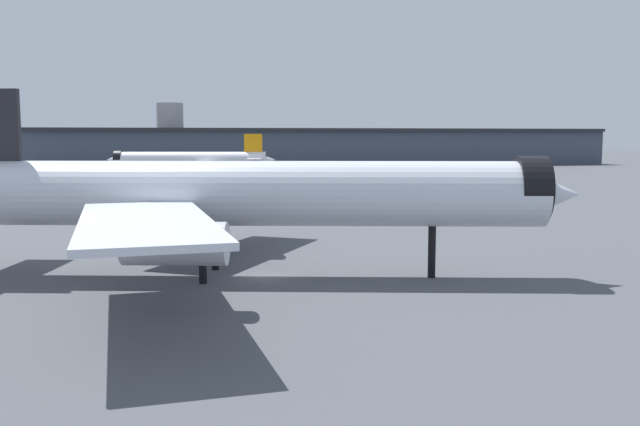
% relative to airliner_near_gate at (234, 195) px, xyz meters
% --- Properties ---
extents(ground, '(900.00, 900.00, 0.00)m').
position_rel_airliner_near_gate_xyz_m(ground, '(2.53, -0.68, -7.23)').
color(ground, '#4C4F54').
extents(airliner_near_gate, '(59.64, 53.76, 16.41)m').
position_rel_airliner_near_gate_xyz_m(airliner_near_gate, '(0.00, 0.00, 0.00)').
color(airliner_near_gate, silver).
rests_on(airliner_near_gate, ground).
extents(airliner_far_taxiway, '(45.96, 41.51, 12.68)m').
position_rel_airliner_near_gate_xyz_m(airliner_far_taxiway, '(-7.14, 131.16, -1.65)').
color(airliner_far_taxiway, white).
rests_on(airliner_far_taxiway, ground).
extents(terminal_building, '(229.17, 53.28, 24.21)m').
position_rel_airliner_near_gate_xyz_m(terminal_building, '(44.98, 213.42, 0.41)').
color(terminal_building, '#3D4756').
rests_on(terminal_building, ground).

